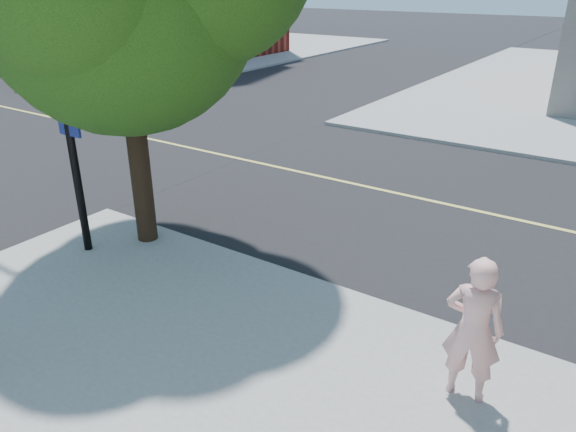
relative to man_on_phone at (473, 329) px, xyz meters
The scene contains 5 objects.
ground 7.17m from the man_on_phone, 169.34° to the left, with size 140.00×140.00×0.00m, color black.
road_ew 9.13m from the man_on_phone, 140.19° to the left, with size 140.00×9.00×0.01m, color black.
sidewalk_nw 37.68m from the man_on_phone, 142.73° to the left, with size 26.00×25.00×0.12m, color gray.
man_on_phone is the anchor object (origin of this frame).
car_a 22.38m from the man_on_phone, 153.99° to the left, with size 2.46×5.33×1.48m, color white.
Camera 1 is at (8.09, -6.64, 4.62)m, focal length 34.10 mm.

